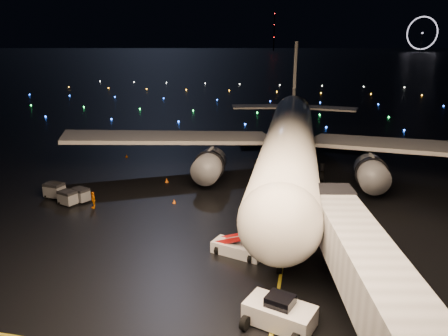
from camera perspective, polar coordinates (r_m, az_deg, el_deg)
The scene contains 16 objects.
ground at distance 330.46m, azimuth 9.58°, elevation 13.10°, with size 2000.00×2000.00×0.00m, color black.
lane_centre at distance 48.04m, azimuth 8.80°, elevation -5.20°, with size 0.25×80.00×0.02m, color gold.
airliner at distance 57.87m, azimuth 8.80°, elevation 7.34°, with size 60.83×57.79×17.23m, color white, non-canonical shape.
pushback_tug at distance 29.29m, azimuth 7.30°, elevation -17.99°, with size 4.37×2.29×2.08m, color silver.
belt_loader at distance 37.17m, azimuth 1.83°, elevation -9.04°, with size 6.46×1.76×3.13m, color silver, non-canonical shape.
crew_c at distance 49.31m, azimuth -16.71°, elevation -4.00°, with size 1.09×0.46×1.87m, color orange.
safety_cone_0 at distance 49.15m, azimuth -6.53°, elevation -4.33°, with size 0.40×0.40×0.45m, color orange.
safety_cone_1 at distance 59.19m, azimuth -3.07°, elevation -0.63°, with size 0.41×0.41×0.46m, color orange.
safety_cone_2 at distance 56.37m, azimuth -7.50°, elevation -1.60°, with size 0.46×0.46×0.52m, color orange.
safety_cone_3 at distance 69.42m, azimuth -12.61°, elevation 1.58°, with size 0.47×0.47×0.54m, color orange.
ferris_wheel at distance 765.85m, azimuth 24.47°, elevation 15.60°, with size 50.00×4.00×52.00m, color black, non-canonical shape.
radio_mast at distance 773.37m, azimuth 6.56°, elevation 17.33°, with size 1.80×1.80×64.00m, color black.
taxiway_lights at distance 137.50m, azimuth 5.96°, elevation 9.03°, with size 164.00×92.00×0.36m, color black, non-canonical shape.
baggage_cart_0 at distance 51.13m, azimuth -19.75°, elevation -3.71°, with size 1.88×1.32×1.60m, color gray.
baggage_cart_1 at distance 51.68m, azimuth -18.20°, elevation -3.37°, with size 1.85×1.30×1.57m, color gray.
baggage_cart_2 at distance 53.89m, azimuth -21.27°, elevation -2.76°, with size 2.09×1.46×1.77m, color gray.
Camera 1 is at (13.82, -29.70, 17.50)m, focal length 35.00 mm.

